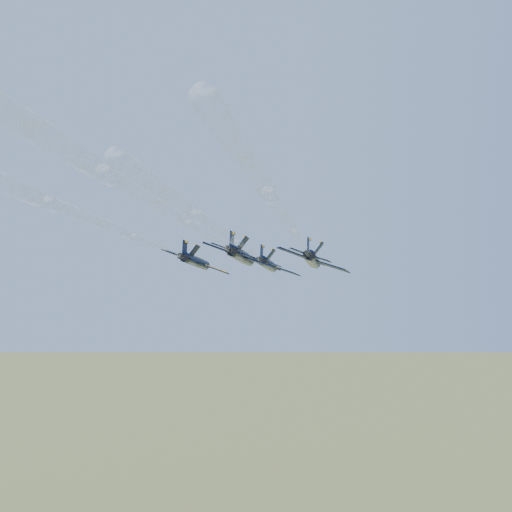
# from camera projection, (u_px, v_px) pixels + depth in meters

# --- Properties ---
(jet_lead) EXTENTS (13.44, 18.38, 5.62)m
(jet_lead) POSITION_uv_depth(u_px,v_px,m) (268.00, 265.00, 117.17)
(jet_lead) COLOR black
(jet_left) EXTENTS (13.44, 18.38, 5.62)m
(jet_left) POSITION_uv_depth(u_px,v_px,m) (196.00, 262.00, 109.13)
(jet_left) COLOR black
(jet_right) EXTENTS (13.44, 18.38, 5.62)m
(jet_right) POSITION_uv_depth(u_px,v_px,m) (313.00, 260.00, 104.42)
(jet_right) COLOR black
(jet_slot) EXTENTS (13.44, 18.38, 5.62)m
(jet_slot) POSITION_uv_depth(u_px,v_px,m) (242.00, 256.00, 95.96)
(jet_slot) COLOR black
(smoke_trail_lead) EXTENTS (10.35, 68.01, 2.26)m
(smoke_trail_lead) POSITION_uv_depth(u_px,v_px,m) (201.00, 237.00, 68.27)
(smoke_trail_lead) COLOR white
(smoke_trail_left) EXTENTS (10.35, 68.01, 2.26)m
(smoke_trail_left) POSITION_uv_depth(u_px,v_px,m) (61.00, 229.00, 60.22)
(smoke_trail_left) COLOR white
(smoke_trail_right) EXTENTS (10.35, 68.01, 2.26)m
(smoke_trail_right) POSITION_uv_depth(u_px,v_px,m) (270.00, 222.00, 55.51)
(smoke_trail_right) COLOR white
(smoke_trail_slot) EXTENTS (10.35, 68.01, 2.26)m
(smoke_trail_slot) POSITION_uv_depth(u_px,v_px,m) (117.00, 208.00, 47.06)
(smoke_trail_slot) COLOR white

